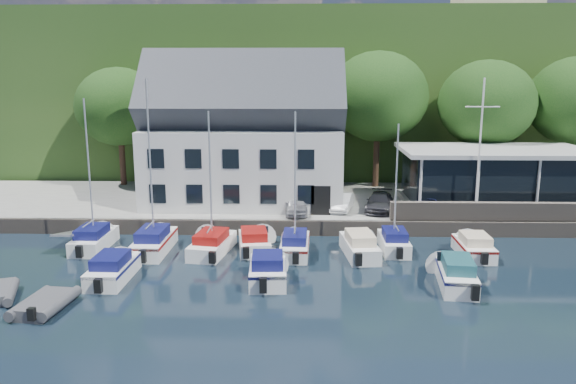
% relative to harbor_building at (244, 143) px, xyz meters
% --- Properties ---
extents(ground, '(180.00, 180.00, 0.00)m').
position_rel_harbor_building_xyz_m(ground, '(7.00, -16.50, -5.35)').
color(ground, black).
rests_on(ground, ground).
extents(quay, '(60.00, 13.00, 1.00)m').
position_rel_harbor_building_xyz_m(quay, '(7.00, 1.00, -4.85)').
color(quay, '#989792').
rests_on(quay, ground).
extents(quay_face, '(60.00, 0.30, 1.00)m').
position_rel_harbor_building_xyz_m(quay_face, '(7.00, -5.50, -4.85)').
color(quay_face, '#60564C').
rests_on(quay_face, ground).
extents(hillside, '(160.00, 75.00, 16.00)m').
position_rel_harbor_building_xyz_m(hillside, '(7.00, 45.50, 2.65)').
color(hillside, '#24481B').
rests_on(hillside, ground).
extents(field_patch, '(50.00, 30.00, 0.30)m').
position_rel_harbor_building_xyz_m(field_patch, '(15.00, 53.50, 10.80)').
color(field_patch, '#596733').
rests_on(field_patch, hillside).
extents(harbor_building, '(14.40, 8.20, 8.70)m').
position_rel_harbor_building_xyz_m(harbor_building, '(0.00, 0.00, 0.00)').
color(harbor_building, silver).
rests_on(harbor_building, quay).
extents(club_pavilion, '(13.20, 7.20, 4.10)m').
position_rel_harbor_building_xyz_m(club_pavilion, '(18.00, -0.50, -2.30)').
color(club_pavilion, black).
rests_on(club_pavilion, quay).
extents(seawall, '(18.00, 0.50, 1.20)m').
position_rel_harbor_building_xyz_m(seawall, '(19.00, -5.10, -3.75)').
color(seawall, '#60564C').
rests_on(seawall, quay).
extents(gangway, '(1.20, 6.00, 1.40)m').
position_rel_harbor_building_xyz_m(gangway, '(-9.50, -7.50, -5.35)').
color(gangway, silver).
rests_on(gangway, ground).
extents(car_silver, '(1.51, 3.69, 1.25)m').
position_rel_harbor_building_xyz_m(car_silver, '(3.87, -3.57, -3.72)').
color(car_silver, '#B0B0B5').
rests_on(car_silver, quay).
extents(car_white, '(1.97, 3.70, 1.16)m').
position_rel_harbor_building_xyz_m(car_white, '(7.06, -2.53, -3.77)').
color(car_white, silver).
rests_on(car_white, quay).
extents(car_dgrey, '(2.58, 4.44, 1.21)m').
position_rel_harbor_building_xyz_m(car_dgrey, '(9.62, -2.58, -3.75)').
color(car_dgrey, '#333338').
rests_on(car_dgrey, quay).
extents(car_blue, '(1.99, 3.65, 1.18)m').
position_rel_harbor_building_xyz_m(car_blue, '(12.81, -3.35, -3.76)').
color(car_blue, navy).
rests_on(car_blue, quay).
extents(flagpole, '(2.18, 0.20, 9.10)m').
position_rel_harbor_building_xyz_m(flagpole, '(15.71, -4.38, 0.20)').
color(flagpole, silver).
rests_on(flagpole, quay).
extents(tree_0, '(7.23, 7.23, 9.88)m').
position_rel_harbor_building_xyz_m(tree_0, '(-11.08, 6.08, 0.59)').
color(tree_0, '#123810').
rests_on(tree_0, quay).
extents(tree_1, '(7.63, 7.63, 10.42)m').
position_rel_harbor_building_xyz_m(tree_1, '(-4.69, 6.22, 0.86)').
color(tree_1, '#123810').
rests_on(tree_1, quay).
extents(tree_2, '(7.51, 7.51, 10.26)m').
position_rel_harbor_building_xyz_m(tree_2, '(4.42, 5.11, 0.78)').
color(tree_2, '#123810').
rests_on(tree_2, quay).
extents(tree_3, '(8.17, 8.17, 11.17)m').
position_rel_harbor_building_xyz_m(tree_3, '(10.41, 5.94, 1.24)').
color(tree_3, '#123810').
rests_on(tree_3, quay).
extents(tree_4, '(7.64, 7.64, 10.44)m').
position_rel_harbor_building_xyz_m(tree_4, '(18.86, 4.73, 0.87)').
color(tree_4, '#123810').
rests_on(tree_4, quay).
extents(tree_5, '(7.85, 7.85, 10.73)m').
position_rel_harbor_building_xyz_m(tree_5, '(26.17, 5.06, 1.01)').
color(tree_5, '#123810').
rests_on(tree_5, quay).
extents(boat_r1_0, '(1.89, 6.03, 8.62)m').
position_rel_harbor_building_xyz_m(boat_r1_0, '(-8.29, -8.56, -1.04)').
color(boat_r1_0, white).
rests_on(boat_r1_0, ground).
extents(boat_r1_1, '(1.99, 6.72, 9.15)m').
position_rel_harbor_building_xyz_m(boat_r1_1, '(-4.48, -9.12, -0.78)').
color(boat_r1_1, white).
rests_on(boat_r1_1, ground).
extents(boat_r1_2, '(2.93, 6.44, 8.26)m').
position_rel_harbor_building_xyz_m(boat_r1_2, '(-1.02, -9.25, -1.22)').
color(boat_r1_2, white).
rests_on(boat_r1_2, ground).
extents(boat_r1_3, '(2.65, 5.47, 1.35)m').
position_rel_harbor_building_xyz_m(boat_r1_3, '(1.43, -8.73, -4.68)').
color(boat_r1_3, white).
rests_on(boat_r1_3, ground).
extents(boat_r1_4, '(1.95, 6.04, 8.29)m').
position_rel_harbor_building_xyz_m(boat_r1_4, '(3.85, -9.29, -1.21)').
color(boat_r1_4, white).
rests_on(boat_r1_4, ground).
extents(boat_r1_5, '(2.49, 6.23, 1.44)m').
position_rel_harbor_building_xyz_m(boat_r1_5, '(7.60, -9.50, -4.63)').
color(boat_r1_5, white).
rests_on(boat_r1_5, ground).
extents(boat_r1_6, '(1.70, 5.36, 8.21)m').
position_rel_harbor_building_xyz_m(boat_r1_6, '(9.73, -8.53, -1.25)').
color(boat_r1_6, white).
rests_on(boat_r1_6, ground).
extents(boat_r1_7, '(1.90, 5.15, 1.35)m').
position_rel_harbor_building_xyz_m(boat_r1_7, '(14.20, -9.40, -4.67)').
color(boat_r1_7, white).
rests_on(boat_r1_7, ground).
extents(boat_r2_0, '(1.98, 5.87, 1.42)m').
position_rel_harbor_building_xyz_m(boat_r2_0, '(-5.39, -13.74, -4.64)').
color(boat_r2_0, white).
rests_on(boat_r2_0, ground).
extents(boat_r2_2, '(2.25, 5.17, 1.52)m').
position_rel_harbor_building_xyz_m(boat_r2_2, '(2.56, -13.83, -4.59)').
color(boat_r2_2, white).
rests_on(boat_r2_2, ground).
extents(boat_r2_4, '(2.47, 6.30, 1.51)m').
position_rel_harbor_building_xyz_m(boat_r2_4, '(11.95, -14.07, -4.60)').
color(boat_r2_4, white).
rests_on(boat_r2_4, ground).
extents(dinghy_1, '(2.29, 3.46, 0.77)m').
position_rel_harbor_building_xyz_m(dinghy_1, '(-7.20, -17.57, -4.97)').
color(dinghy_1, '#3C3D42').
rests_on(dinghy_1, ground).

